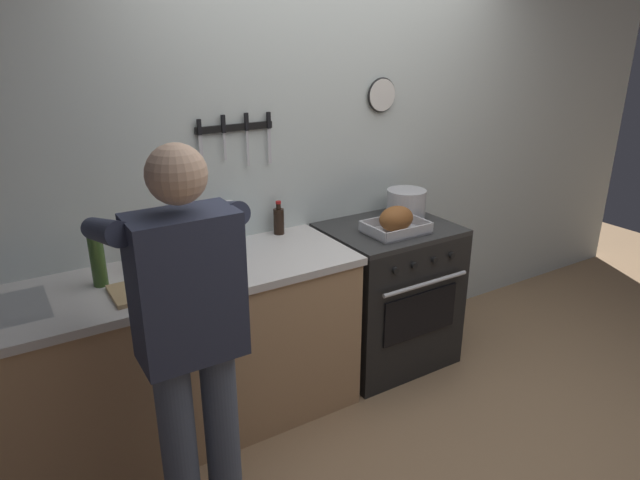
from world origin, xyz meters
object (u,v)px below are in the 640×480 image
Objects in this scene: roasting_pan at (396,221)px; bottle_soy_sauce at (279,220)px; stock_pot at (406,204)px; stove at (387,294)px; person_cook at (189,331)px; bottle_wine_red at (207,236)px; bottle_hot_sauce at (136,255)px; cutting_board at (153,288)px; bottle_vinegar at (167,241)px; bottle_olive_oil at (98,259)px; bottle_dish_soap at (231,227)px.

bottle_soy_sauce reaches higher than roasting_pan.
stove is at bearing -156.48° from stock_pot.
bottle_wine_red is at bearing -16.92° from person_cook.
bottle_hot_sauce is (-0.34, 0.08, -0.05)m from bottle_wine_red.
bottle_vinegar is (0.18, 0.33, 0.09)m from cutting_board.
cutting_board is at bearing 7.95° from person_cook.
stock_pot is at bearing 6.88° from cutting_board.
person_cook is at bearing -76.18° from bottle_olive_oil.
stove is 0.53m from roasting_pan.
person_cook is at bearing -91.31° from cutting_board.
bottle_dish_soap reaches higher than roasting_pan.
stock_pot is (1.66, 0.73, 0.04)m from person_cook.
bottle_hot_sauce is at bearing -173.08° from bottle_dish_soap.
bottle_hot_sauce is at bearing -173.82° from bottle_soy_sauce.
person_cook is 7.20× the size of bottle_vinegar.
person_cook is (-1.48, -0.65, 0.50)m from stove.
stove is 3.91× the size of bottle_vinegar.
cutting_board is 0.64m from bottle_dish_soap.
bottle_vinegar is (-1.47, 0.13, 0.00)m from stock_pot.
bottle_soy_sauce reaches higher than stock_pot.
bottle_soy_sauce is (0.66, 0.03, -0.01)m from bottle_vinegar.
bottle_dish_soap is 1.35× the size of bottle_hot_sauce.
bottle_dish_soap reaches higher than bottle_hot_sauce.
person_cook is 8.82× the size of bottle_hot_sauce.
person_cook is at bearing -102.39° from bottle_vinegar.
person_cook is 1.24m from bottle_soy_sauce.
bottle_vinegar reaches higher than cutting_board.
stove is 2.86× the size of bottle_wine_red.
bottle_vinegar is at bearing 22.64° from bottle_olive_oil.
stove is at bearing -56.99° from person_cook.
bottle_vinegar is 1.18× the size of bottle_soy_sauce.
cutting_board is at bearing -156.61° from bottle_soy_sauce.
bottle_wine_red is at bearing 29.27° from cutting_board.
person_cook is at bearing -91.13° from bottle_hot_sauce.
bottle_olive_oil is (-1.84, -0.02, 0.04)m from stock_pot.
bottle_dish_soap is (0.53, 0.34, 0.10)m from cutting_board.
bottle_soy_sauce is at bearing 10.24° from bottle_olive_oil.
bottle_wine_red is at bearing -13.30° from bottle_hot_sauce.
bottle_hot_sauce is at bearing 169.91° from roasting_pan.
bottle_vinegar is (-1.25, 0.31, 0.03)m from roasting_pan.
bottle_soy_sauce is at bearing 149.58° from roasting_pan.
roasting_pan is at bearing -30.42° from bottle_soy_sauce.
person_cook is 1.03m from bottle_dish_soap.
bottle_soy_sauce is (-0.59, 0.34, 0.01)m from roasting_pan.
stove is 4.78× the size of bottle_hot_sauce.
bottle_dish_soap is 1.29× the size of bottle_soy_sauce.
roasting_pan is 0.98× the size of cutting_board.
bottle_olive_oil is 0.22m from bottle_hot_sauce.
bottle_vinegar is at bearing 174.91° from stock_pot.
stove is 3.56× the size of bottle_dish_soap.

